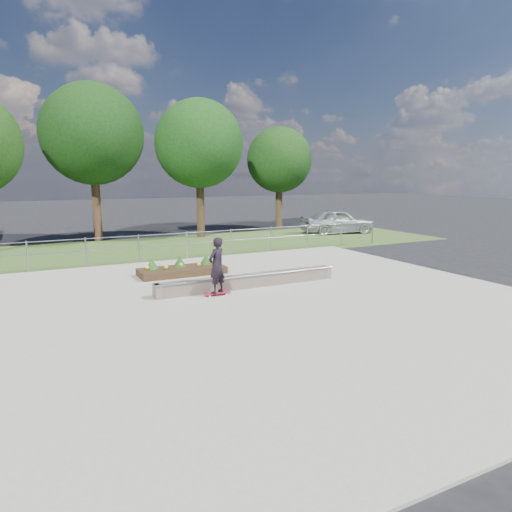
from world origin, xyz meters
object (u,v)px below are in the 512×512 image
Objects in this scene: grind_ledge at (249,281)px; planter_bed at (182,269)px; skateboarder at (217,266)px; parked_car at (337,221)px.

planter_bed is (-1.29, 2.79, -0.02)m from grind_ledge.
parked_car is at bearing 40.80° from skateboarder.
grind_ledge is 2.00× the size of planter_bed.
parked_car is (12.15, 7.20, 0.51)m from planter_bed.
grind_ledge is 3.08m from planter_bed.
grind_ledge is at bearing -65.18° from planter_bed.
planter_bed is 14.13m from parked_car.
skateboarder is 16.03m from parked_car.
grind_ledge is 3.51× the size of skateboarder.
skateboarder is (0.02, -3.28, 0.70)m from planter_bed.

